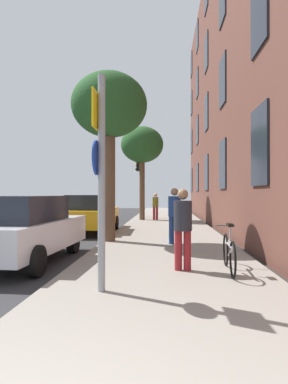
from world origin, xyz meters
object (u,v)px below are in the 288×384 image
Objects in this scene: bicycle_2 at (183,215)px; tree_far at (142,146)px; car_0 at (24,229)px; tree_near at (109,108)px; pedestrian_2 at (155,205)px; bicycle_0 at (229,252)px; car_1 at (91,213)px; sign_post at (100,168)px; bicycle_1 at (175,219)px; pedestrian_1 at (175,212)px; traffic_light at (139,177)px; pedestrian_0 at (183,224)px.

tree_far is at bearing 159.23° from bicycle_2.
tree_far is 12.31m from car_0.
tree_near is 3.49× the size of pedestrian_2.
bicycle_0 is 8.25m from car_1.
tree_near reaches higher than sign_post.
car_1 reaches higher than bicycle_0.
car_1 reaches higher than bicycle_2.
car_0 is at bearing -112.76° from bicycle_2.
pedestrian_1 is at bearing -91.82° from bicycle_1.
bicycle_2 is at bearing 79.31° from bicycle_1.
traffic_light reaches higher than bicycle_2.
tree_far reaches higher than sign_post.
bicycle_0 is 1.00× the size of pedestrian_1.
tree_far is 1.37× the size of car_0.
bicycle_1 is 0.97× the size of pedestrian_1.
car_1 is (-2.61, -5.55, -0.19)m from pedestrian_2.
sign_post is at bearing -75.68° from car_1.
traffic_light is 0.96× the size of car_0.
bicycle_2 is (2.43, -0.92, -4.11)m from tree_far.
sign_post is at bearing -98.67° from bicycle_1.
tree_near is 6.41m from bicycle_0.
car_0 is at bearing -97.15° from traffic_light.
tree_near is 8.64m from tree_far.
traffic_light is (-0.66, 15.91, 0.71)m from sign_post.
bicycle_2 is (2.10, 13.02, -1.62)m from sign_post.
traffic_light is 0.70× the size of tree_far.
pedestrian_0 is at bearing -90.66° from bicycle_1.
bicycle_0 is at bearing -81.60° from pedestrian_2.
tree_far reaches higher than car_1.
tree_near is at bearing -90.72° from traffic_light.
tree_far is (0.33, -1.97, 1.79)m from traffic_light.
traffic_light is 11.39m from pedestrian_1.
pedestrian_1 is 9.12m from pedestrian_2.
tree_far is at bearing 113.98° from bicycle_1.
traffic_light is 14.70m from pedestrian_0.
car_0 is at bearing -92.17° from car_1.
traffic_light reaches higher than car_0.
tree_near is 1.36× the size of car_0.
car_1 is (-3.54, 6.89, -0.22)m from pedestrian_0.
bicycle_2 is (2.90, 7.70, -4.05)m from tree_near.
pedestrian_2 is 0.39× the size of car_1.
bicycle_1 is 5.04m from pedestrian_1.
car_1 is at bearing 104.32° from sign_post.
tree_near is 4.96m from car_0.
car_0 reaches higher than bicycle_1.
sign_post reaches higher than bicycle_1.
bicycle_1 is at bearing -75.92° from pedestrian_2.
sign_post is 5.90m from tree_near.
traffic_light is 6.85m from bicycle_1.
tree_far is at bearing 80.03° from car_0.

